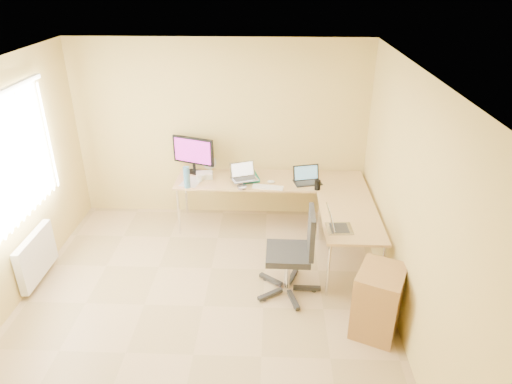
{
  "coord_description": "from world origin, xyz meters",
  "views": [
    {
      "loc": [
        0.74,
        -4.04,
        3.44
      ],
      "look_at": [
        0.55,
        1.1,
        0.9
      ],
      "focal_mm": 32.26,
      "sensor_mm": 36.0,
      "label": 1
    }
  ],
  "objects_px": {
    "mug": "(200,178)",
    "water_bottle": "(187,177)",
    "monitor": "(193,155)",
    "cabinet": "(378,302)",
    "desk_main": "(270,202)",
    "laptop_black": "(308,175)",
    "desk_fan": "(210,165)",
    "keyboard": "(268,187)",
    "laptop_return": "(340,221)",
    "office_chair": "(288,255)",
    "laptop_center": "(244,172)",
    "desk_return": "(348,241)"
  },
  "relations": [
    {
      "from": "desk_main",
      "to": "water_bottle",
      "type": "relative_size",
      "value": 8.86
    },
    {
      "from": "desk_return",
      "to": "monitor",
      "type": "relative_size",
      "value": 2.05
    },
    {
      "from": "desk_return",
      "to": "mug",
      "type": "relative_size",
      "value": 12.85
    },
    {
      "from": "mug",
      "to": "cabinet",
      "type": "height_order",
      "value": "mug"
    },
    {
      "from": "keyboard",
      "to": "laptop_center",
      "type": "bearing_deg",
      "value": 164.49
    },
    {
      "from": "laptop_black",
      "to": "desk_fan",
      "type": "xyz_separation_m",
      "value": [
        -1.39,
        0.3,
        0.01
      ]
    },
    {
      "from": "laptop_return",
      "to": "laptop_black",
      "type": "bearing_deg",
      "value": 9.82
    },
    {
      "from": "monitor",
      "to": "laptop_black",
      "type": "distance_m",
      "value": 1.66
    },
    {
      "from": "mug",
      "to": "monitor",
      "type": "bearing_deg",
      "value": 114.36
    },
    {
      "from": "monitor",
      "to": "water_bottle",
      "type": "height_order",
      "value": "monitor"
    },
    {
      "from": "laptop_black",
      "to": "laptop_return",
      "type": "distance_m",
      "value": 1.27
    },
    {
      "from": "mug",
      "to": "water_bottle",
      "type": "xyz_separation_m",
      "value": [
        -0.15,
        -0.21,
        0.1
      ]
    },
    {
      "from": "laptop_center",
      "to": "keyboard",
      "type": "distance_m",
      "value": 0.39
    },
    {
      "from": "monitor",
      "to": "cabinet",
      "type": "distance_m",
      "value": 3.29
    },
    {
      "from": "laptop_center",
      "to": "laptop_black",
      "type": "xyz_separation_m",
      "value": [
        0.88,
        0.03,
        -0.05
      ]
    },
    {
      "from": "mug",
      "to": "keyboard",
      "type": "bearing_deg",
      "value": -10.88
    },
    {
      "from": "monitor",
      "to": "laptop_return",
      "type": "relative_size",
      "value": 1.86
    },
    {
      "from": "keyboard",
      "to": "cabinet",
      "type": "bearing_deg",
      "value": -49.52
    },
    {
      "from": "keyboard",
      "to": "desk_main",
      "type": "bearing_deg",
      "value": 91.67
    },
    {
      "from": "mug",
      "to": "office_chair",
      "type": "xyz_separation_m",
      "value": [
        1.19,
        -1.44,
        -0.28
      ]
    },
    {
      "from": "desk_fan",
      "to": "laptop_return",
      "type": "distance_m",
      "value": 2.27
    },
    {
      "from": "desk_main",
      "to": "laptop_center",
      "type": "distance_m",
      "value": 0.65
    },
    {
      "from": "laptop_center",
      "to": "desk_fan",
      "type": "height_order",
      "value": "laptop_center"
    },
    {
      "from": "mug",
      "to": "laptop_center",
      "type": "bearing_deg",
      "value": -3.22
    },
    {
      "from": "monitor",
      "to": "mug",
      "type": "distance_m",
      "value": 0.39
    },
    {
      "from": "desk_main",
      "to": "cabinet",
      "type": "bearing_deg",
      "value": -62.21
    },
    {
      "from": "monitor",
      "to": "desk_fan",
      "type": "bearing_deg",
      "value": 20.15
    },
    {
      "from": "keyboard",
      "to": "laptop_return",
      "type": "relative_size",
      "value": 1.24
    },
    {
      "from": "desk_return",
      "to": "mug",
      "type": "bearing_deg",
      "value": 155.01
    },
    {
      "from": "desk_main",
      "to": "mug",
      "type": "height_order",
      "value": "mug"
    },
    {
      "from": "keyboard",
      "to": "cabinet",
      "type": "height_order",
      "value": "keyboard"
    },
    {
      "from": "desk_return",
      "to": "laptop_black",
      "type": "relative_size",
      "value": 3.53
    },
    {
      "from": "laptop_center",
      "to": "keyboard",
      "type": "xyz_separation_m",
      "value": [
        0.33,
        -0.15,
        -0.16
      ]
    },
    {
      "from": "mug",
      "to": "cabinet",
      "type": "bearing_deg",
      "value": -44.21
    },
    {
      "from": "laptop_black",
      "to": "laptop_return",
      "type": "relative_size",
      "value": 1.08
    },
    {
      "from": "laptop_center",
      "to": "water_bottle",
      "type": "xyz_separation_m",
      "value": [
        -0.77,
        -0.17,
        -0.02
      ]
    },
    {
      "from": "keyboard",
      "to": "cabinet",
      "type": "distance_m",
      "value": 2.23
    },
    {
      "from": "keyboard",
      "to": "water_bottle",
      "type": "relative_size",
      "value": 1.41
    },
    {
      "from": "laptop_return",
      "to": "office_chair",
      "type": "relative_size",
      "value": 0.32
    },
    {
      "from": "monitor",
      "to": "laptop_center",
      "type": "xyz_separation_m",
      "value": [
        0.75,
        -0.33,
        -0.11
      ]
    },
    {
      "from": "desk_return",
      "to": "keyboard",
      "type": "xyz_separation_m",
      "value": [
        -1.01,
        0.73,
        0.37
      ]
    },
    {
      "from": "laptop_black",
      "to": "desk_fan",
      "type": "relative_size",
      "value": 1.47
    },
    {
      "from": "water_bottle",
      "to": "cabinet",
      "type": "distance_m",
      "value": 2.95
    },
    {
      "from": "desk_main",
      "to": "monitor",
      "type": "distance_m",
      "value": 1.29
    },
    {
      "from": "desk_main",
      "to": "desk_return",
      "type": "height_order",
      "value": "same"
    },
    {
      "from": "laptop_black",
      "to": "mug",
      "type": "bearing_deg",
      "value": 165.57
    },
    {
      "from": "water_bottle",
      "to": "office_chair",
      "type": "relative_size",
      "value": 0.28
    },
    {
      "from": "water_bottle",
      "to": "cabinet",
      "type": "height_order",
      "value": "water_bottle"
    },
    {
      "from": "laptop_black",
      "to": "desk_main",
      "type": "bearing_deg",
      "value": 155.2
    },
    {
      "from": "desk_main",
      "to": "water_bottle",
      "type": "xyz_separation_m",
      "value": [
        -1.13,
        -0.3,
        0.51
      ]
    }
  ]
}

